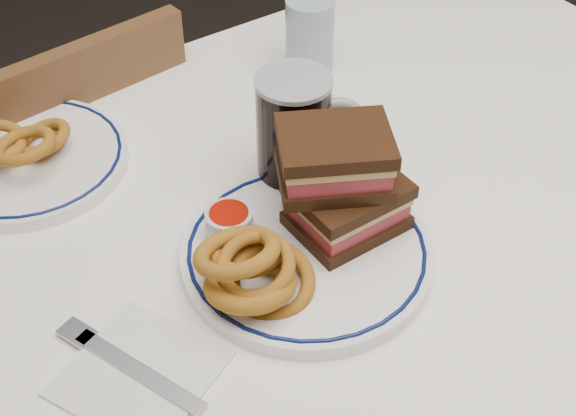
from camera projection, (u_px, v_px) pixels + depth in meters
dining_table at (333, 258)px, 1.06m from camera, size 1.27×0.87×0.75m
chair_far at (70, 218)px, 1.40m from camera, size 0.42×0.42×0.84m
main_plate at (306, 253)px, 0.91m from camera, size 0.29×0.29×0.02m
reuben_sandwich at (341, 182)px, 0.89m from camera, size 0.15×0.14×0.13m
onion_rings_main at (252, 269)px, 0.84m from camera, size 0.13×0.13×0.09m
ketchup_ramekin at (229, 222)px, 0.91m from camera, size 0.06×0.06×0.03m
beer_mug at (296, 131)px, 0.97m from camera, size 0.13×0.09×0.15m
water_glass at (310, 36)px, 1.17m from camera, size 0.07×0.07×0.11m
far_plate at (28, 159)px, 1.04m from camera, size 0.26×0.26×0.02m
onion_rings_far at (26, 142)px, 1.01m from camera, size 0.13×0.12×0.06m
napkin_fork at (137, 371)px, 0.80m from camera, size 0.19×0.19×0.01m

